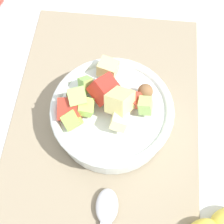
% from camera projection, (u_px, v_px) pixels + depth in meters
% --- Properties ---
extents(ground_plane, '(2.40, 2.40, 0.00)m').
position_uv_depth(ground_plane, '(105.00, 119.00, 0.61)').
color(ground_plane, silver).
extents(placemat, '(0.50, 0.34, 0.01)m').
position_uv_depth(placemat, '(105.00, 119.00, 0.61)').
color(placemat, gray).
rests_on(placemat, ground_plane).
extents(salad_bowl, '(0.21, 0.21, 0.11)m').
position_uv_depth(salad_bowl, '(111.00, 113.00, 0.57)').
color(salad_bowl, white).
rests_on(salad_bowl, placemat).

